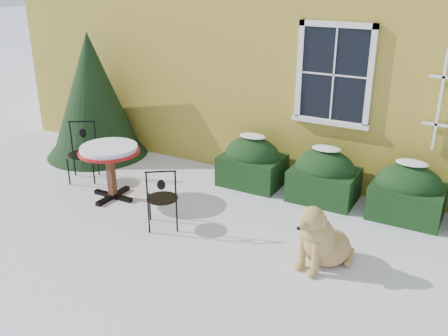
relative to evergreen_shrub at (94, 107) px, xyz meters
The scene contains 7 objects.
ground 4.54m from the evergreen_shrub, 32.74° to the right, with size 80.00×80.00×0.00m, color white.
hedge_row 5.41m from the evergreen_shrub, ahead, with size 4.95×0.80×0.91m.
evergreen_shrub is the anchor object (origin of this frame).
bistro_table 2.25m from the evergreen_shrub, 41.61° to the right, with size 0.98×0.98×0.91m.
patio_chair_near 3.58m from the evergreen_shrub, 32.45° to the right, with size 0.59×0.59×0.95m.
patio_chair_far 1.39m from the evergreen_shrub, 57.77° to the right, with size 0.63×0.63×1.03m.
dog 5.65m from the evergreen_shrub, 18.34° to the right, with size 0.76×0.97×0.91m.
Camera 1 is at (3.19, -4.75, 3.54)m, focal length 40.00 mm.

